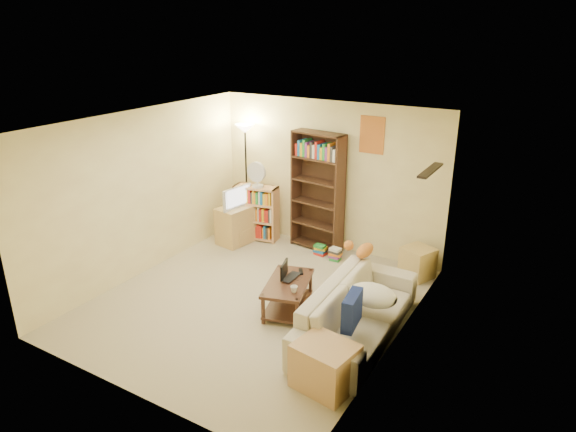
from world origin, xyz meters
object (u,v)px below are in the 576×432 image
(coffee_table, at_px, (288,292))
(desk_fan, at_px, (257,174))
(tv_stand, at_px, (236,225))
(short_bookshelf, at_px, (256,213))
(laptop, at_px, (294,278))
(mug, at_px, (294,289))
(end_cabinet, at_px, (325,366))
(floor_lamp, at_px, (245,147))
(television, at_px, (235,197))
(side_table, at_px, (418,263))
(tabby_cat, at_px, (362,250))
(tall_bookshelf, at_px, (317,189))
(sofa, at_px, (357,311))

(coffee_table, distance_m, desk_fan, 2.62)
(tv_stand, bearing_deg, short_bookshelf, 66.01)
(short_bookshelf, bearing_deg, tv_stand, -133.52)
(short_bookshelf, bearing_deg, laptop, -54.82)
(coffee_table, height_order, mug, mug)
(end_cabinet, bearing_deg, floor_lamp, 135.40)
(coffee_table, distance_m, mug, 0.35)
(mug, distance_m, end_cabinet, 1.34)
(end_cabinet, bearing_deg, television, 139.42)
(end_cabinet, bearing_deg, side_table, 88.65)
(television, relative_size, short_bookshelf, 0.67)
(end_cabinet, bearing_deg, tv_stand, 139.42)
(tabby_cat, bearing_deg, desk_fan, 157.34)
(television, bearing_deg, tall_bookshelf, -59.36)
(mug, bearing_deg, tv_stand, 141.80)
(tabby_cat, bearing_deg, tall_bookshelf, 137.22)
(side_table, bearing_deg, short_bookshelf, -179.94)
(sofa, xyz_separation_m, short_bookshelf, (-2.77, 1.90, 0.16))
(tall_bookshelf, bearing_deg, laptop, -64.00)
(coffee_table, height_order, short_bookshelf, short_bookshelf)
(short_bookshelf, bearing_deg, sofa, -44.98)
(laptop, height_order, desk_fan, desk_fan)
(tv_stand, bearing_deg, coffee_table, -28.51)
(side_table, distance_m, end_cabinet, 2.98)
(side_table, bearing_deg, desk_fan, -179.02)
(floor_lamp, height_order, side_table, floor_lamp)
(coffee_table, relative_size, television, 1.60)
(tv_stand, bearing_deg, side_table, 15.09)
(coffee_table, height_order, desk_fan, desk_fan)
(mug, bearing_deg, sofa, 9.08)
(tv_stand, relative_size, side_table, 1.39)
(laptop, distance_m, floor_lamp, 3.03)
(coffee_table, height_order, laptop, laptop)
(television, relative_size, side_table, 1.39)
(sofa, height_order, desk_fan, desk_fan)
(sofa, bearing_deg, short_bookshelf, 53.34)
(tabby_cat, relative_size, tv_stand, 0.78)
(tv_stand, relative_size, end_cabinet, 1.08)
(coffee_table, relative_size, laptop, 3.06)
(desk_fan, bearing_deg, floor_lamp, 150.61)
(sofa, height_order, coffee_table, sofa)
(laptop, distance_m, end_cabinet, 1.68)
(mug, height_order, television, television)
(short_bookshelf, bearing_deg, side_table, -10.47)
(sofa, relative_size, tall_bookshelf, 1.14)
(tabby_cat, xyz_separation_m, floor_lamp, (-2.75, 1.20, 0.85))
(desk_fan, relative_size, floor_lamp, 0.23)
(tv_stand, bearing_deg, tall_bookshelf, 30.64)
(tv_stand, relative_size, desk_fan, 1.45)
(laptop, distance_m, short_bookshelf, 2.46)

